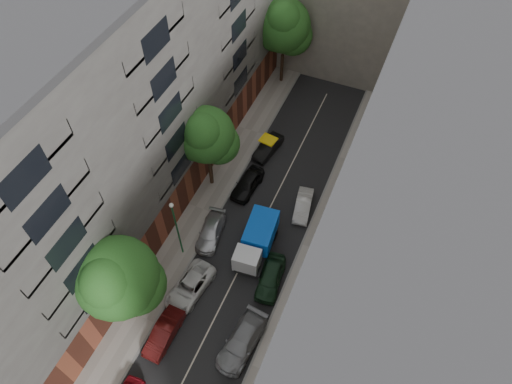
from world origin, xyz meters
The scene contains 20 objects.
ground centered at (0.00, 0.00, 0.00)m, with size 120.00×120.00×0.00m, color #4C4C49.
road_surface centered at (0.00, 0.00, 0.01)m, with size 8.00×44.00×0.02m, color black.
sidewalk_left centered at (-5.50, 0.00, 0.07)m, with size 3.00×44.00×0.15m, color gray.
sidewalk_right centered at (5.50, 0.00, 0.07)m, with size 3.00×44.00×0.15m, color gray.
building_left centered at (-11.00, 0.00, 10.00)m, with size 8.00×44.00×20.00m, color #4A4745.
building_right centered at (11.00, 0.00, 10.00)m, with size 8.00×44.00×20.00m, color tan.
tarp_truck centered at (0.60, -1.85, 1.42)m, with size 2.72×5.78×2.58m.
car_left_1 centered at (-2.80, -11.58, 0.69)m, with size 1.45×4.17×1.37m, color #4F100F.
car_left_2 centered at (-2.80, -7.48, 0.67)m, with size 2.23×4.84×1.34m, color silver.
car_left_3 centered at (-3.60, -2.20, 0.64)m, with size 1.79×4.39×1.27m, color silver.
car_left_4 centered at (-2.80, 3.87, 0.74)m, with size 1.75×4.35×1.48m, color black.
car_left_5 centered at (-2.80, 9.00, 0.67)m, with size 1.41×4.05×1.33m, color black.
car_right_1 centered at (2.80, -9.92, 0.74)m, with size 2.07×5.09×1.48m, color gray.
car_right_2 centered at (2.80, -4.26, 0.75)m, with size 1.78×4.42×1.50m, color black.
car_right_3 centered at (2.81, 3.60, 0.64)m, with size 1.36×3.89×1.28m, color silver.
tree_near centered at (-5.55, -11.11, 6.20)m, with size 5.92×5.74×9.21m.
tree_mid centered at (-6.08, 3.03, 6.31)m, with size 5.22×4.94×9.08m.
tree_far centered at (-5.49, 19.79, 6.92)m, with size 5.77×5.57×10.03m.
lamp_post centered at (-5.05, -4.66, 4.35)m, with size 0.36×0.36×6.89m.
pedestrian centered at (6.32, 8.49, 0.91)m, with size 0.55×0.36×1.51m, color black.
Camera 1 is at (8.36, -20.31, 33.86)m, focal length 32.00 mm.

